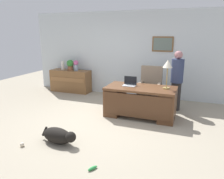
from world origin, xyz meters
TOP-DOWN VIEW (x-y plane):
  - ground_plane at (0.00, 0.00)m, footprint 12.00×12.00m
  - back_wall at (0.00, 2.60)m, footprint 7.00×0.16m
  - desk at (0.77, 0.76)m, footprint 1.68×0.86m
  - credenza at (-2.10, 2.25)m, footprint 1.41×0.50m
  - armchair at (0.82, 1.71)m, footprint 0.60×0.59m
  - person_standing at (1.54, 1.58)m, footprint 0.32×0.32m
  - dog_lying at (-0.33, -1.14)m, footprint 0.80×0.37m
  - laptop at (0.46, 0.85)m, footprint 0.32×0.22m
  - desk_lamp at (1.36, 0.86)m, footprint 0.22×0.22m
  - vase_with_flowers at (-1.86, 2.25)m, footprint 0.17×0.17m
  - vase_empty at (-2.40, 2.25)m, footprint 0.12×0.12m
  - potted_plant at (-2.09, 2.25)m, footprint 0.24×0.24m
  - dog_toy_ball at (-0.89, -1.48)m, footprint 0.08×0.08m
  - dog_toy_bone at (0.62, -1.66)m, footprint 0.13×0.18m

SIDE VIEW (x-z plane):
  - ground_plane at x=0.00m, z-range 0.00..0.00m
  - dog_toy_bone at x=0.62m, z-range 0.00..0.05m
  - dog_toy_ball at x=-0.89m, z-range 0.00..0.08m
  - dog_lying at x=-0.33m, z-range 0.01..0.31m
  - credenza at x=-2.10m, z-range 0.00..0.76m
  - desk at x=0.77m, z-range 0.03..0.77m
  - armchair at x=0.82m, z-range -0.06..1.05m
  - laptop at x=0.46m, z-range 0.69..0.91m
  - person_standing at x=1.54m, z-range 0.02..1.60m
  - vase_empty at x=-2.40m, z-range 0.76..1.06m
  - vase_with_flowers at x=-1.86m, z-range 0.78..1.14m
  - potted_plant at x=-2.09m, z-range 0.78..1.14m
  - desk_lamp at x=1.36m, z-range 0.95..1.63m
  - back_wall at x=0.00m, z-range 0.00..2.70m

